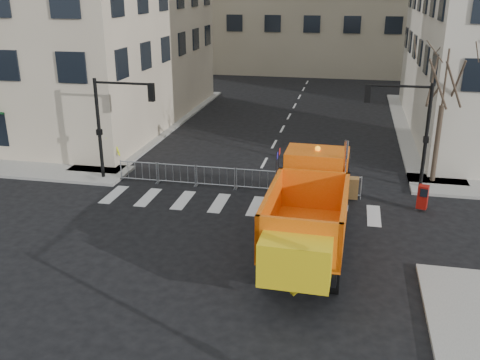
% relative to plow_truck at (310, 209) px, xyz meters
% --- Properties ---
extents(ground, '(120.00, 120.00, 0.00)m').
position_rel_plow_truck_xyz_m(ground, '(-3.49, -1.33, -1.86)').
color(ground, black).
rests_on(ground, ground).
extents(sidewalk_back, '(64.00, 5.00, 0.15)m').
position_rel_plow_truck_xyz_m(sidewalk_back, '(-3.49, 7.17, -1.79)').
color(sidewalk_back, gray).
rests_on(sidewalk_back, ground).
extents(traffic_light_left, '(0.18, 0.18, 5.40)m').
position_rel_plow_truck_xyz_m(traffic_light_left, '(-11.49, 6.17, 0.84)').
color(traffic_light_left, black).
rests_on(traffic_light_left, ground).
extents(traffic_light_right, '(0.18, 0.18, 5.40)m').
position_rel_plow_truck_xyz_m(traffic_light_right, '(5.01, 8.17, 0.84)').
color(traffic_light_right, black).
rests_on(traffic_light_right, ground).
extents(crowd_barriers, '(12.60, 0.60, 1.10)m').
position_rel_plow_truck_xyz_m(crowd_barriers, '(-4.24, 6.27, -1.31)').
color(crowd_barriers, '#9EA0A5').
rests_on(crowd_barriers, ground).
extents(street_tree, '(3.00, 3.00, 7.50)m').
position_rel_plow_truck_xyz_m(street_tree, '(5.71, 9.17, 1.89)').
color(street_tree, '#382B21').
rests_on(street_tree, ground).
extents(plow_truck, '(3.54, 10.84, 4.19)m').
position_rel_plow_truck_xyz_m(plow_truck, '(0.00, 0.00, 0.00)').
color(plow_truck, black).
rests_on(plow_truck, ground).
extents(cop_a, '(0.76, 0.64, 1.78)m').
position_rel_plow_truck_xyz_m(cop_a, '(0.70, 5.29, -0.97)').
color(cop_a, black).
rests_on(cop_a, ground).
extents(cop_b, '(0.88, 0.71, 1.71)m').
position_rel_plow_truck_xyz_m(cop_b, '(0.36, 5.57, -1.00)').
color(cop_b, black).
rests_on(cop_b, ground).
extents(cop_c, '(0.82, 1.07, 1.69)m').
position_rel_plow_truck_xyz_m(cop_c, '(-0.49, 5.67, -1.02)').
color(cop_c, black).
rests_on(cop_c, ground).
extents(worker, '(1.30, 0.82, 1.93)m').
position_rel_plow_truck_xyz_m(worker, '(-11.87, 8.01, -0.74)').
color(worker, '#DAED1B').
rests_on(worker, sidewalk_back).
extents(newspaper_box, '(0.54, 0.51, 1.10)m').
position_rel_plow_truck_xyz_m(newspaper_box, '(4.76, 5.17, -1.16)').
color(newspaper_box, maroon).
rests_on(newspaper_box, sidewalk_back).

